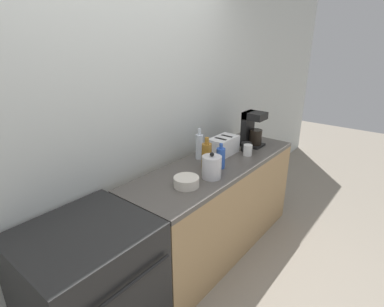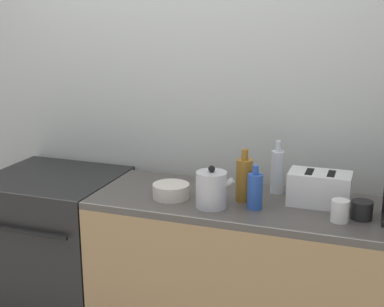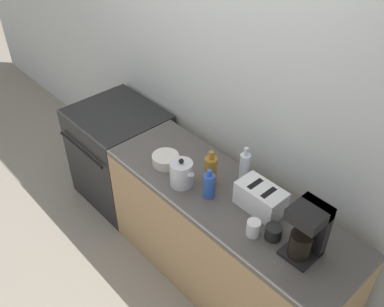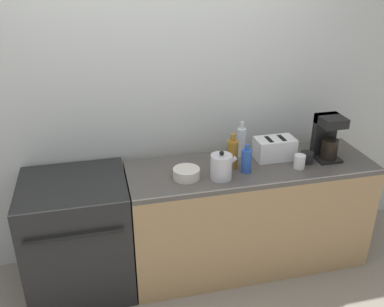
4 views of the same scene
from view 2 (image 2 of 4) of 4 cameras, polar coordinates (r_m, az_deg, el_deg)
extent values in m
cube|color=silver|center=(3.18, -1.30, 5.61)|extent=(8.00, 0.05, 2.60)
cube|color=black|center=(3.38, -14.18, -9.50)|extent=(0.74, 0.68, 0.88)
cube|color=black|center=(3.23, -14.67, -2.50)|extent=(0.73, 0.66, 0.02)
cylinder|color=black|center=(3.22, -18.56, -2.81)|extent=(0.22, 0.22, 0.01)
cylinder|color=black|center=(3.03, -13.54, -3.53)|extent=(0.22, 0.22, 0.01)
cylinder|color=black|center=(3.43, -15.67, -1.47)|extent=(0.22, 0.22, 0.01)
cylinder|color=black|center=(3.26, -10.84, -2.06)|extent=(0.22, 0.22, 0.01)
cylinder|color=black|center=(3.02, -18.30, -7.78)|extent=(0.63, 0.02, 0.02)
cube|color=tan|center=(2.90, 8.38, -13.92)|extent=(1.87, 0.61, 0.85)
cube|color=#514C47|center=(2.72, 8.73, -5.73)|extent=(1.87, 0.61, 0.04)
cylinder|color=silver|center=(2.62, 2.09, -3.87)|extent=(0.15, 0.15, 0.18)
sphere|color=black|center=(2.58, 2.11, -1.64)|extent=(0.03, 0.03, 0.03)
cylinder|color=silver|center=(2.58, 3.63, -3.29)|extent=(0.09, 0.03, 0.07)
cube|color=white|center=(2.72, 13.44, -3.66)|extent=(0.30, 0.17, 0.17)
cube|color=black|center=(2.71, 12.43, -1.97)|extent=(0.04, 0.12, 0.01)
cube|color=black|center=(2.70, 14.65, -2.17)|extent=(0.04, 0.12, 0.01)
cylinder|color=#9E6B23|center=(2.71, 5.59, -2.86)|extent=(0.08, 0.08, 0.22)
cylinder|color=#9E6B23|center=(2.67, 5.67, -0.10)|extent=(0.03, 0.03, 0.05)
cylinder|color=silver|center=(2.85, 9.06, -1.98)|extent=(0.07, 0.07, 0.23)
cylinder|color=silver|center=(2.81, 9.18, 0.78)|extent=(0.03, 0.03, 0.06)
cylinder|color=#2D56B7|center=(2.62, 6.73, -4.04)|extent=(0.07, 0.07, 0.17)
cylinder|color=#2D56B7|center=(2.58, 6.80, -1.77)|extent=(0.03, 0.03, 0.04)
cylinder|color=white|center=(2.54, 15.50, -5.92)|extent=(0.08, 0.08, 0.10)
cylinder|color=black|center=(2.61, 17.66, -5.76)|extent=(0.10, 0.10, 0.09)
cylinder|color=beige|center=(2.76, -2.25, -4.00)|extent=(0.19, 0.19, 0.07)
camera|label=1|loc=(2.75, -47.09, 12.11)|focal=28.00mm
camera|label=3|loc=(1.64, 72.64, 42.24)|focal=40.00mm
camera|label=4|loc=(1.65, -82.12, 20.73)|focal=40.00mm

